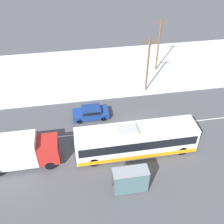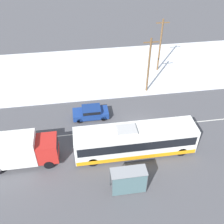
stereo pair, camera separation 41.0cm
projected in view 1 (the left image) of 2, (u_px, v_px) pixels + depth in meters
The scene contains 10 objects.
ground_plane at pixel (140, 127), 28.85m from camera, with size 120.00×120.00×0.00m, color #4C4C51.
snow_lot at pixel (118, 69), 38.78m from camera, with size 80.00×14.29×0.12m.
lane_marking_center at pixel (140, 127), 28.85m from camera, with size 60.00×0.12×0.00m.
city_bus at pixel (136, 140), 25.15m from camera, with size 11.64×2.57×3.16m.
box_truck at pixel (17, 151), 23.73m from camera, with size 7.14×2.30×3.21m.
sedan_car at pixel (91, 112), 29.71m from camera, with size 4.02×1.80×1.35m.
pedestrian_at_stop at pixel (131, 171), 22.95m from camera, with size 0.59×0.26×1.64m.
bus_shelter at pixel (131, 179), 21.44m from camera, with size 2.99×1.20×2.40m.
utility_pole_roadside at pixel (148, 65), 32.02m from camera, with size 1.80×0.24×7.29m.
utility_pole_snowlot at pixel (159, 45), 36.13m from camera, with size 1.80×0.24×7.59m.
Camera 1 is at (-6.56, -20.56, 19.45)m, focal length 42.00 mm.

